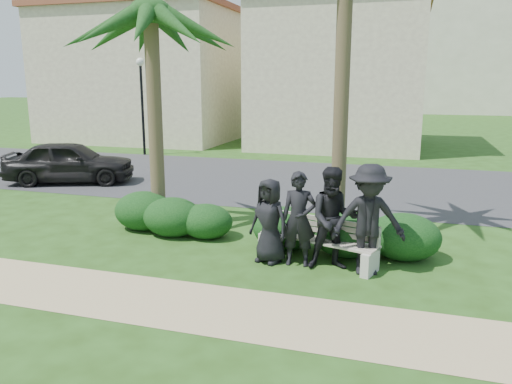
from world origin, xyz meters
TOP-DOWN VIEW (x-y plane):
  - ground at (0.00, 0.00)m, footprint 160.00×160.00m
  - footpath at (0.00, -1.80)m, footprint 30.00×1.60m
  - asphalt_street at (0.00, 8.00)m, footprint 160.00×8.00m
  - stucco_bldg_left at (-12.00, 18.00)m, footprint 10.40×8.40m
  - stucco_bldg_right at (-1.00, 18.00)m, footprint 8.40×8.40m
  - street_lamp at (-9.00, 12.00)m, footprint 0.36×0.36m
  - park_bench at (1.02, 0.60)m, footprint 2.39×1.17m
  - man_a at (0.18, 0.34)m, footprint 0.89×0.72m
  - man_b at (0.73, 0.34)m, footprint 0.67×0.48m
  - man_c at (1.35, 0.33)m, footprint 1.05×0.91m
  - man_d at (1.95, 0.29)m, footprint 1.38×0.98m
  - hedge_a at (-3.09, 1.55)m, footprint 1.36×1.12m
  - hedge_b at (-2.26, 1.31)m, footprint 1.31×1.08m
  - hedge_c at (-1.50, 1.36)m, footprint 1.15×0.95m
  - hedge_d at (0.26, 1.22)m, footprint 1.31×1.08m
  - hedge_e at (1.52, 1.11)m, footprint 1.35×1.12m
  - hedge_f at (2.55, 1.26)m, footprint 1.37×1.13m
  - palm_left at (-2.84, 1.78)m, footprint 3.00×3.00m
  - car_a at (-8.05, 5.51)m, footprint 4.38×2.95m

SIDE VIEW (x-z plane):
  - ground at x=0.00m, z-range 0.00..0.00m
  - footpath at x=0.00m, z-range -0.01..0.01m
  - asphalt_street at x=0.00m, z-range -0.01..0.01m
  - park_bench at x=1.02m, z-range -0.04..0.75m
  - hedge_c at x=-1.50m, z-range 0.00..0.75m
  - hedge_b at x=-2.26m, z-range 0.00..0.85m
  - hedge_d at x=0.26m, z-range 0.00..0.85m
  - hedge_e at x=1.52m, z-range 0.00..0.88m
  - hedge_a at x=-3.09m, z-range 0.00..0.89m
  - hedge_f at x=2.55m, z-range 0.00..0.89m
  - car_a at x=-8.05m, z-range 0.00..1.38m
  - man_a at x=0.18m, z-range 0.00..1.56m
  - man_b at x=0.73m, z-range 0.00..1.72m
  - man_c at x=1.35m, z-range 0.00..1.83m
  - man_d at x=1.95m, z-range 0.00..1.93m
  - street_lamp at x=-9.00m, z-range 0.80..5.09m
  - stucco_bldg_left at x=-12.00m, z-range 0.01..7.31m
  - stucco_bldg_right at x=-1.00m, z-range 0.01..7.31m
  - palm_left at x=-2.84m, z-range 1.83..7.44m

